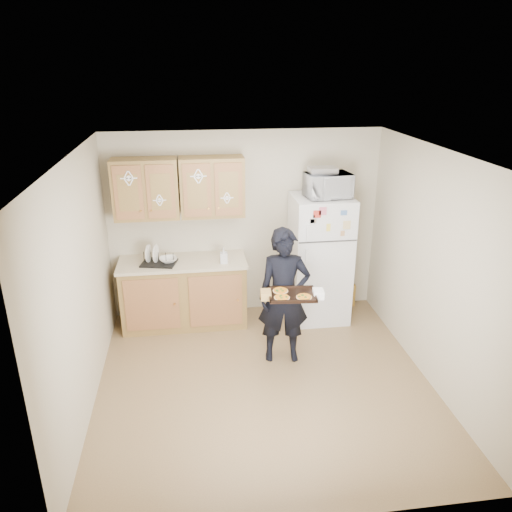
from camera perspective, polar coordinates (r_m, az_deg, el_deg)
The scene contains 22 objects.
floor at distance 5.66m, azimuth 0.97°, elevation -14.25°, with size 3.60×3.60×0.00m, color brown.
ceiling at distance 4.67m, azimuth 1.17°, elevation 11.53°, with size 3.60×3.60×0.00m, color silver.
wall_back at distance 6.70m, azimuth -1.28°, elevation 3.61°, with size 3.60×0.04×2.50m, color #C0B69C.
wall_front at distance 3.50m, azimuth 5.70°, elevation -14.63°, with size 3.60×0.04×2.50m, color #C0B69C.
wall_left at distance 5.10m, azimuth -19.39°, elevation -3.59°, with size 0.04×3.60×2.50m, color #C0B69C.
wall_right at distance 5.58m, azimuth 19.65°, elevation -1.45°, with size 0.04×3.60×2.50m, color #C0B69C.
refrigerator at distance 6.67m, azimuth 7.25°, elevation -0.32°, with size 0.75×0.70×1.70m, color white.
base_cabinet at distance 6.67m, azimuth -8.20°, elevation -4.29°, with size 1.60×0.60×0.86m, color brown.
countertop at distance 6.49m, azimuth -8.41°, elevation -0.71°, with size 1.64×0.64×0.04m, color beige.
upper_cab_left at distance 6.35m, azimuth -12.50°, elevation 7.49°, with size 0.80×0.33×0.75m, color brown.
upper_cab_right at distance 6.34m, azimuth -5.04°, elevation 7.88°, with size 0.80×0.33×0.75m, color brown.
cereal_box at distance 7.29m, azimuth 10.45°, elevation -4.45°, with size 0.20×0.07×0.32m, color gold.
person at distance 5.69m, azimuth 3.22°, elevation -4.64°, with size 0.59×0.38×1.61m, color black.
baking_tray at distance 5.36m, azimuth 4.14°, elevation -4.47°, with size 0.50×0.37×0.04m, color black.
pizza_front_left at distance 5.27m, azimuth 2.97°, elevation -4.73°, with size 0.17×0.17×0.02m, color gold.
pizza_front_right at distance 5.30m, azimuth 5.52°, elevation -4.66°, with size 0.17×0.17×0.02m, color gold.
pizza_back_left at distance 5.42m, azimuth 2.81°, elevation -3.94°, with size 0.17×0.17×0.02m, color gold.
microwave at distance 6.33m, azimuth 8.22°, elevation 7.99°, with size 0.55×0.37×0.30m, color white.
foil_pan at distance 6.30m, azimuth 7.61°, elevation 9.71°, with size 0.34×0.24×0.07m, color silver.
dish_rack at distance 6.41m, azimuth -11.07°, elevation -0.17°, with size 0.42×0.32×0.17m, color black.
bowl at distance 6.42m, azimuth -9.99°, elevation -0.42°, with size 0.22×0.22×0.05m, color silver.
soap_bottle at distance 6.33m, azimuth -3.71°, elevation 0.07°, with size 0.09×0.09×0.20m, color white.
Camera 1 is at (-0.71, -4.54, 3.31)m, focal length 35.00 mm.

